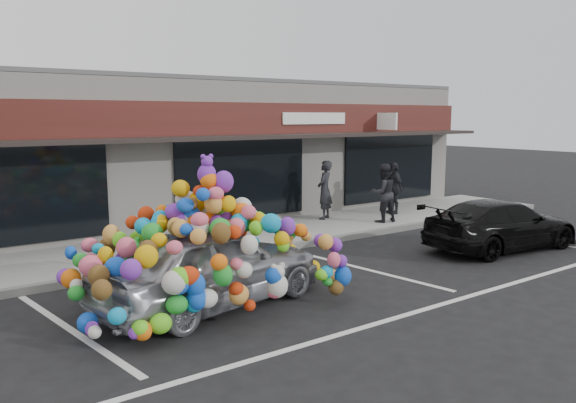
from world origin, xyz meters
TOP-DOWN VIEW (x-y plane):
  - ground at (0.00, 0.00)m, footprint 90.00×90.00m
  - shop_building at (0.00, 8.44)m, footprint 24.00×7.20m
  - sidewalk at (0.00, 4.00)m, footprint 26.00×3.00m
  - kerb at (0.00, 2.50)m, footprint 26.00×0.18m
  - parking_stripe_left at (-3.20, 0.20)m, footprint 0.73×4.37m
  - parking_stripe_mid at (2.80, 0.20)m, footprint 0.73×4.37m
  - parking_stripe_right at (8.20, 0.20)m, footprint 0.73×4.37m
  - lane_line at (2.00, -2.30)m, footprint 14.00×0.12m
  - toy_car at (-0.93, -0.05)m, footprint 3.02×4.71m
  - black_sedan at (6.77, -0.45)m, footprint 2.16×4.36m
  - pedestrian_a at (5.32, 4.57)m, footprint 0.77×0.70m
  - pedestrian_b at (6.41, 3.23)m, footprint 0.92×0.77m
  - pedestrian_c at (7.68, 4.03)m, footprint 1.03×0.66m

SIDE VIEW (x-z plane):
  - ground at x=0.00m, z-range 0.00..0.00m
  - parking_stripe_left at x=-3.20m, z-range 0.00..0.01m
  - parking_stripe_mid at x=2.80m, z-range 0.00..0.01m
  - parking_stripe_right at x=8.20m, z-range 0.00..0.01m
  - lane_line at x=2.00m, z-range 0.00..0.01m
  - sidewalk at x=0.00m, z-range 0.00..0.15m
  - kerb at x=0.00m, z-range -0.01..0.15m
  - black_sedan at x=6.77m, z-range 0.00..1.22m
  - toy_car at x=-0.93m, z-range -0.42..2.17m
  - pedestrian_c at x=7.68m, z-range 0.15..1.78m
  - pedestrian_b at x=6.41m, z-range 0.15..1.86m
  - pedestrian_a at x=5.32m, z-range 0.15..1.91m
  - shop_building at x=0.00m, z-range 0.01..4.32m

